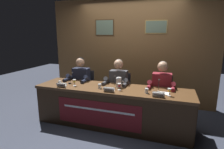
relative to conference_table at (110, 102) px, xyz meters
The scene contains 23 objects.
ground_plane 0.51m from the conference_table, 88.11° to the left, with size 12.00×12.00×0.00m, color #383D4C.
wall_back_panelled 1.67m from the conference_table, 89.89° to the left, with size 4.13×0.14×2.60m.
conference_table is the anchor object (origin of this frame).
chair_left 1.09m from the conference_table, 143.01° to the left, with size 0.44×0.44×0.90m.
panelist_left 1.01m from the conference_table, 152.31° to the left, with size 0.51×0.48×1.23m.
nameplate_left 0.97m from the conference_table, 169.36° to the right, with size 0.20×0.06×0.08m.
juice_glass_left 0.80m from the conference_table, behind, with size 0.06×0.06×0.12m.
water_cup_left 1.06m from the conference_table, behind, with size 0.06×0.06×0.08m.
microphone_left 0.96m from the conference_table, behind, with size 0.06×0.17×0.22m.
chair_center 0.66m from the conference_table, 89.70° to the left, with size 0.44×0.44×0.90m.
panelist_center 0.50m from the conference_table, 89.57° to the left, with size 0.51×0.48×1.23m.
nameplate_center 0.33m from the conference_table, 77.35° to the right, with size 0.20×0.06×0.08m.
juice_glass_center 0.37m from the conference_table, ahead, with size 0.06×0.06×0.12m.
water_cup_center 0.34m from the conference_table, behind, with size 0.06×0.06×0.08m.
microphone_center 0.33m from the conference_table, 57.78° to the left, with size 0.06×0.17×0.22m.
chair_right 1.10m from the conference_table, 36.78° to the left, with size 0.44×0.44×0.90m.
panelist_right 1.01m from the conference_table, 27.50° to the left, with size 0.51×0.48×1.23m.
nameplate_right 0.93m from the conference_table, 10.79° to the right, with size 0.19×0.06×0.08m.
juice_glass_right 1.08m from the conference_table, ahead, with size 0.06×0.06×0.12m.
water_cup_right 0.72m from the conference_table, ahead, with size 0.06×0.06×0.08m.
microphone_right 0.91m from the conference_table, ahead, with size 0.06×0.17×0.22m.
water_pitcher_central 0.39m from the conference_table, 53.08° to the left, with size 0.15×0.10×0.21m.
document_stack_right 0.96m from the conference_table, ahead, with size 0.23×0.18×0.01m.
Camera 1 is at (1.04, -3.09, 1.71)m, focal length 28.95 mm.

